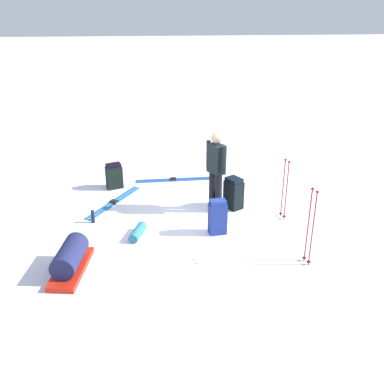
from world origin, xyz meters
TOP-DOWN VIEW (x-y plane):
  - ground_plane at (0.00, 0.00)m, footprint 80.00×80.00m
  - skier_standing at (-0.60, 0.53)m, footprint 0.49×0.37m
  - ski_pair_near at (-1.11, -1.63)m, footprint 1.67×1.08m
  - ski_pair_far at (-2.29, -0.29)m, footprint 0.25×1.83m
  - backpack_large_dark at (-1.93, -1.67)m, footprint 0.33×0.42m
  - backpack_bright at (0.39, 0.45)m, footprint 0.26×0.36m
  - backpack_small_spare at (-0.68, 0.93)m, footprint 0.45×0.43m
  - ski_poles_planted_near at (-0.14, 1.86)m, footprint 0.20×0.11m
  - ski_poles_planted_far at (1.54, 1.84)m, footprint 0.19×0.11m
  - gear_sled at (1.48, -2.12)m, footprint 1.29×0.61m
  - sleeping_mat_rolled at (0.41, -1.06)m, footprint 0.58×0.34m
  - thermos_bottle at (-0.22, -1.97)m, footprint 0.07×0.07m

SIDE VIEW (x-z plane):
  - ground_plane at x=0.00m, z-range 0.00..0.00m
  - ski_pair_near at x=-1.11m, z-range -0.01..0.04m
  - ski_pair_far at x=-2.29m, z-range -0.01..0.04m
  - sleeping_mat_rolled at x=0.41m, z-range 0.00..0.18m
  - thermos_bottle at x=-0.22m, z-range 0.00..0.26m
  - gear_sled at x=1.48m, z-range -0.02..0.47m
  - backpack_large_dark at x=-1.93m, z-range -0.01..0.60m
  - backpack_small_spare at x=-0.68m, z-range -0.01..0.67m
  - backpack_bright at x=0.39m, z-range -0.01..0.69m
  - ski_poles_planted_near at x=-0.14m, z-range 0.07..1.33m
  - ski_poles_planted_far at x=1.54m, z-range 0.07..1.45m
  - skier_standing at x=-0.60m, z-range 0.10..1.80m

